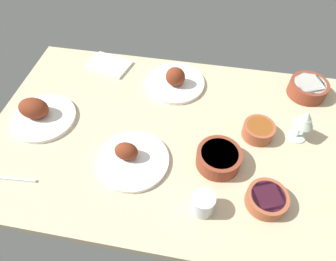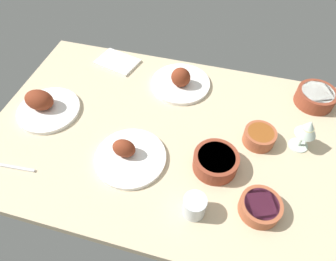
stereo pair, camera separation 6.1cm
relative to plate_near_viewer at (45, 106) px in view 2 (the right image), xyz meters
The scene contains 12 objects.
dining_table 52.23cm from the plate_near_viewer, behind, with size 140.00×90.00×4.00cm, color #C6B28E.
plate_near_viewer is the anchor object (origin of this frame).
plate_center_main 58.01cm from the plate_near_viewer, 149.84° to the right, with size 26.21×26.21×10.24cm.
plate_far_side 43.47cm from the plate_near_viewer, 162.04° to the left, with size 25.94×25.94×8.55cm.
bowl_onions 90.95cm from the plate_near_viewer, 166.37° to the left, with size 13.29×13.29×5.03cm.
bowl_soup 86.25cm from the plate_near_viewer, behind, with size 11.83×11.83×5.61cm.
bowl_cream 112.18cm from the plate_near_viewer, 162.46° to the right, with size 15.97×15.97×6.38cm.
bowl_potatoes 72.50cm from the plate_near_viewer, behind, with size 15.82×15.82×6.49cm.
wine_glass 101.48cm from the plate_near_viewer, behind, with size 7.60×7.60×14.00cm.
water_tumbler 73.53cm from the plate_near_viewer, 158.26° to the left, with size 7.39×7.39×7.94cm, color silver.
folded_napkin 40.67cm from the plate_near_viewer, 114.91° to the right, with size 18.97×13.04×1.20cm, color white.
fork_loose 28.39cm from the plate_near_viewer, 95.16° to the left, with size 17.05×0.90×0.80cm, color silver.
Camera 2 is at (-18.63, 68.45, 94.45)cm, focal length 31.55 mm.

